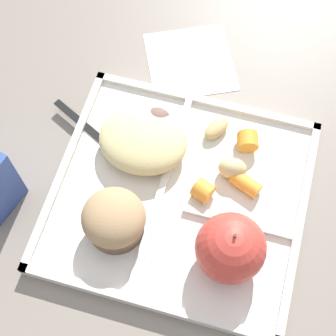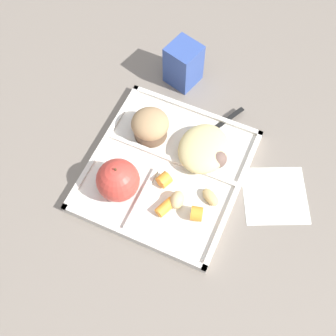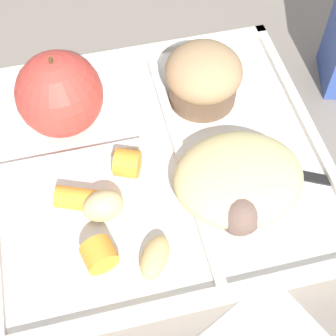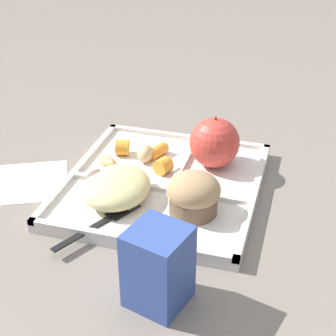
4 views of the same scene
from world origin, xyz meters
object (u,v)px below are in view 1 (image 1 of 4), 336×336
object	(u,v)px
green_apple	(231,248)
bran_muffin	(114,220)
lunch_tray	(179,196)
plastic_fork	(99,137)

from	to	relation	value
green_apple	bran_muffin	size ratio (longest dim) A/B	1.14
lunch_tray	plastic_fork	world-z (taller)	lunch_tray
green_apple	bran_muffin	distance (m)	0.14
bran_muffin	plastic_fork	xyz separation A→B (m)	(0.06, -0.11, -0.03)
green_apple	plastic_fork	world-z (taller)	green_apple
green_apple	plastic_fork	xyz separation A→B (m)	(0.20, -0.11, -0.04)
bran_muffin	plastic_fork	distance (m)	0.13
lunch_tray	bran_muffin	bearing A→B (deg)	45.52
bran_muffin	plastic_fork	size ratio (longest dim) A/B	0.54
green_apple	plastic_fork	distance (m)	0.23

